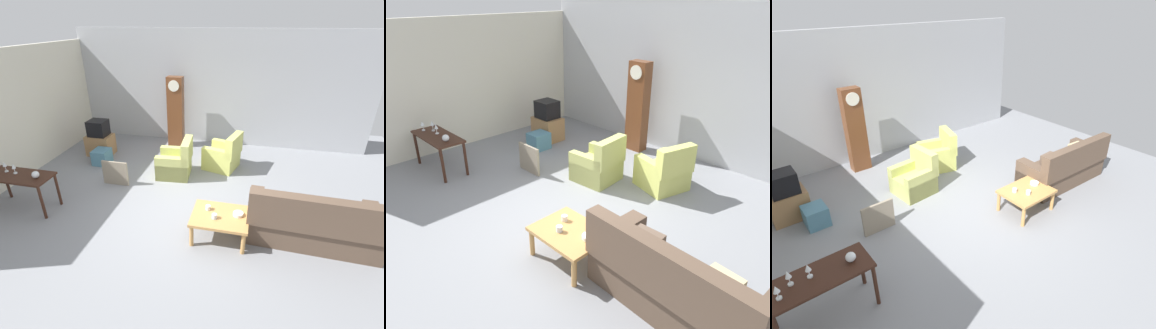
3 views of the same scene
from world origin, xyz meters
TOP-DOWN VIEW (x-y plane):
  - ground_plane at (0.00, 0.00)m, footprint 10.40×10.40m
  - garage_door_wall at (0.00, 3.60)m, footprint 8.40×0.16m
  - pegboard_wall_left at (-4.20, 0.40)m, footprint 0.12×6.40m
  - couch_floral at (2.20, -0.51)m, footprint 2.13×0.95m
  - armchair_olive_near at (-0.63, 1.25)m, footprint 0.85×0.83m
  - armchair_olive_far at (0.42, 1.89)m, footprint 0.96×0.94m
  - coffee_table_wood at (0.69, -0.73)m, footprint 0.96×0.76m
  - console_table_dark at (-3.21, -0.72)m, footprint 1.30×0.56m
  - grandfather_clock at (-1.12, 3.03)m, footprint 0.44×0.30m
  - tv_stand_cabinet at (-3.01, 1.96)m, footprint 0.68×0.52m
  - tv_crt at (-3.01, 1.96)m, footprint 0.48×0.44m
  - framed_picture_leaning at (-1.86, 0.51)m, footprint 0.60×0.05m
  - storage_box_blue at (-2.69, 1.42)m, footprint 0.40×0.44m
  - glass_dome_cloche at (-2.80, -0.73)m, footprint 0.13×0.13m
  - cup_white_porcelain at (0.47, -0.62)m, footprint 0.09×0.09m
  - cup_blue_rimmed at (0.61, -0.84)m, footprint 0.09×0.09m
  - bowl_white_stacked at (0.99, -0.67)m, footprint 0.17×0.17m
  - wine_glass_mid at (-3.52, -0.65)m, footprint 0.07×0.07m
  - wine_glass_short at (-3.30, -0.67)m, footprint 0.08×0.08m

SIDE VIEW (x-z plane):
  - ground_plane at x=0.00m, z-range 0.00..0.00m
  - storage_box_blue at x=-2.69m, z-range 0.00..0.39m
  - tv_stand_cabinet at x=-3.01m, z-range 0.00..0.56m
  - framed_picture_leaning at x=-1.86m, z-range 0.00..0.57m
  - armchair_olive_near at x=-0.63m, z-range -0.15..0.77m
  - armchair_olive_far at x=0.42m, z-range -0.15..0.77m
  - couch_floral at x=2.20m, z-range -0.17..0.87m
  - coffee_table_wood at x=0.69m, z-range 0.16..0.62m
  - bowl_white_stacked at x=0.99m, z-range 0.46..0.51m
  - cup_white_porcelain at x=0.47m, z-range 0.46..0.54m
  - cup_blue_rimmed at x=0.61m, z-range 0.46..0.54m
  - console_table_dark at x=-3.21m, z-range 0.26..1.01m
  - tv_crt at x=-3.01m, z-range 0.56..0.98m
  - glass_dome_cloche at x=-2.80m, z-range 0.74..0.88m
  - wine_glass_short at x=-3.30m, z-range 0.77..0.97m
  - wine_glass_mid at x=-3.52m, z-range 0.78..1.00m
  - grandfather_clock at x=-1.12m, z-range 0.01..2.02m
  - pegboard_wall_left at x=-4.20m, z-range 0.00..2.88m
  - garage_door_wall at x=0.00m, z-range 0.00..3.20m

